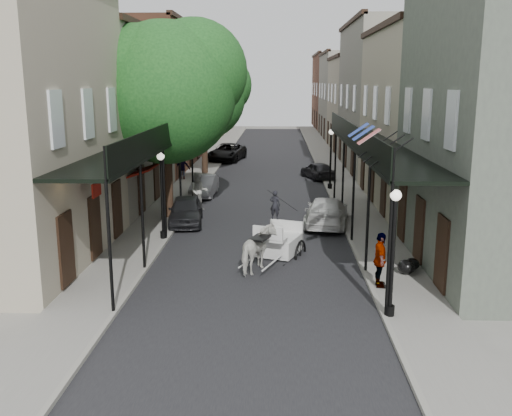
# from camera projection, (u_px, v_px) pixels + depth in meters

# --- Properties ---
(ground) EXTENTS (140.00, 140.00, 0.00)m
(ground) POSITION_uv_depth(u_px,v_px,m) (252.00, 292.00, 18.66)
(ground) COLOR gray
(ground) RESTS_ON ground
(road) EXTENTS (8.00, 90.00, 0.01)m
(road) POSITION_uv_depth(u_px,v_px,m) (266.00, 184.00, 38.16)
(road) COLOR black
(road) RESTS_ON ground
(sidewalk_left) EXTENTS (2.20, 90.00, 0.12)m
(sidewalk_left) POSITION_uv_depth(u_px,v_px,m) (192.00, 183.00, 38.35)
(sidewalk_left) COLOR gray
(sidewalk_left) RESTS_ON ground
(sidewalk_right) EXTENTS (2.20, 90.00, 0.12)m
(sidewalk_right) POSITION_uv_depth(u_px,v_px,m) (341.00, 184.00, 37.96)
(sidewalk_right) COLOR gray
(sidewalk_right) RESTS_ON ground
(building_row_left) EXTENTS (5.00, 80.00, 10.50)m
(building_row_left) POSITION_uv_depth(u_px,v_px,m) (165.00, 100.00, 47.11)
(building_row_left) COLOR #9F967F
(building_row_left) RESTS_ON ground
(building_row_right) EXTENTS (5.00, 80.00, 10.50)m
(building_row_right) POSITION_uv_depth(u_px,v_px,m) (374.00, 100.00, 46.44)
(building_row_right) COLOR gray
(building_row_right) RESTS_ON ground
(gallery_left) EXTENTS (2.20, 18.05, 4.88)m
(gallery_left) POSITION_uv_depth(u_px,v_px,m) (149.00, 145.00, 24.77)
(gallery_left) COLOR black
(gallery_left) RESTS_ON sidewalk_left
(gallery_right) EXTENTS (2.20, 18.05, 4.88)m
(gallery_right) POSITION_uv_depth(u_px,v_px,m) (371.00, 146.00, 24.40)
(gallery_right) COLOR black
(gallery_right) RESTS_ON sidewalk_right
(tree_near) EXTENTS (7.31, 6.80, 9.63)m
(tree_near) POSITION_uv_depth(u_px,v_px,m) (174.00, 87.00, 27.33)
(tree_near) COLOR #382619
(tree_near) RESTS_ON sidewalk_left
(tree_far) EXTENTS (6.45, 6.00, 8.61)m
(tree_far) POSITION_uv_depth(u_px,v_px,m) (209.00, 94.00, 41.13)
(tree_far) COLOR #382619
(tree_far) RESTS_ON sidewalk_left
(lamppost_right_near) EXTENTS (0.32, 0.32, 3.71)m
(lamppost_right_near) POSITION_uv_depth(u_px,v_px,m) (393.00, 251.00, 16.10)
(lamppost_right_near) COLOR black
(lamppost_right_near) RESTS_ON sidewalk_right
(lamppost_left) EXTENTS (0.32, 0.32, 3.71)m
(lamppost_left) POSITION_uv_depth(u_px,v_px,m) (162.00, 194.00, 24.22)
(lamppost_left) COLOR black
(lamppost_left) RESTS_ON sidewalk_left
(lamppost_right_far) EXTENTS (0.32, 0.32, 3.71)m
(lamppost_right_far) POSITION_uv_depth(u_px,v_px,m) (331.00, 158.00, 35.61)
(lamppost_right_far) COLOR black
(lamppost_right_far) RESTS_ON sidewalk_right
(horse) EXTENTS (1.49, 2.12, 1.63)m
(horse) POSITION_uv_depth(u_px,v_px,m) (259.00, 250.00, 20.52)
(horse) COLOR beige
(horse) RESTS_ON ground
(carriage) EXTENTS (2.22, 2.73, 2.73)m
(carriage) POSITION_uv_depth(u_px,v_px,m) (283.00, 227.00, 22.76)
(carriage) COLOR black
(carriage) RESTS_ON ground
(pedestrian_walking) EXTENTS (1.13, 0.96, 2.03)m
(pedestrian_walking) POSITION_uv_depth(u_px,v_px,m) (199.00, 191.00, 30.35)
(pedestrian_walking) COLOR #B0B1A6
(pedestrian_walking) RESTS_ON ground
(pedestrian_sidewalk_left) EXTENTS (1.29, 0.92, 1.80)m
(pedestrian_sidewalk_left) POSITION_uv_depth(u_px,v_px,m) (182.00, 166.00, 39.27)
(pedestrian_sidewalk_left) COLOR gray
(pedestrian_sidewalk_left) RESTS_ON sidewalk_left
(pedestrian_sidewalk_right) EXTENTS (0.50, 1.10, 1.84)m
(pedestrian_sidewalk_right) POSITION_uv_depth(u_px,v_px,m) (380.00, 260.00, 18.62)
(pedestrian_sidewalk_right) COLOR gray
(pedestrian_sidewalk_right) RESTS_ON sidewalk_right
(car_left_near) EXTENTS (2.01, 4.07, 1.33)m
(car_left_near) POSITION_uv_depth(u_px,v_px,m) (186.00, 210.00, 27.43)
(car_left_near) COLOR black
(car_left_near) RESTS_ON ground
(car_left_mid) EXTENTS (1.40, 3.77, 1.23)m
(car_left_mid) POSITION_uv_depth(u_px,v_px,m) (204.00, 186.00, 34.16)
(car_left_mid) COLOR #9A999E
(car_left_mid) RESTS_ON ground
(car_left_far) EXTENTS (3.27, 5.66, 1.49)m
(car_left_far) POSITION_uv_depth(u_px,v_px,m) (227.00, 152.00, 49.23)
(car_left_far) COLOR black
(car_left_far) RESTS_ON ground
(car_right_near) EXTENTS (2.56, 4.89, 1.35)m
(car_right_near) POSITION_uv_depth(u_px,v_px,m) (327.00, 211.00, 27.17)
(car_right_near) COLOR silver
(car_right_near) RESTS_ON ground
(car_right_far) EXTENTS (2.55, 3.85, 1.22)m
(car_right_far) POSITION_uv_depth(u_px,v_px,m) (318.00, 170.00, 40.12)
(car_right_far) COLOR black
(car_right_far) RESTS_ON ground
(trash_bags) EXTENTS (0.87, 1.02, 0.52)m
(trash_bags) POSITION_uv_depth(u_px,v_px,m) (409.00, 266.00, 20.17)
(trash_bags) COLOR black
(trash_bags) RESTS_ON sidewalk_right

